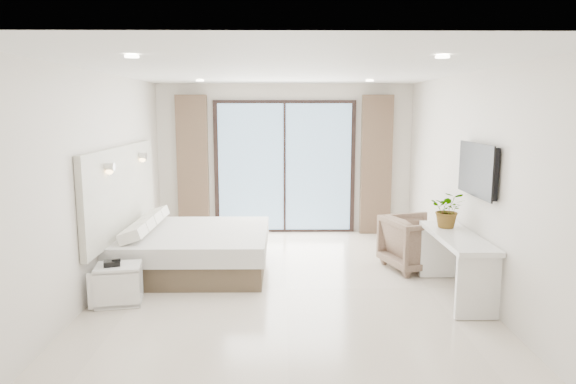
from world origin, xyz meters
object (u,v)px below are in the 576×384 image
Objects in this scene: nightstand at (119,284)px; bed at (194,249)px; armchair at (416,240)px; console_desk at (456,252)px.

bed is at bearing 52.73° from nightstand.
armchair is at bearing 0.26° from bed.
nightstand is 4.02m from armchair.
console_desk is at bearing 172.64° from armchair.
armchair reaches higher than bed.
console_desk is 1.88× the size of armchair.
console_desk is (3.34, -1.09, 0.26)m from bed.
armchair is (3.80, 1.28, 0.18)m from nightstand.
console_desk reaches higher than bed.
bed reaches higher than nightstand.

